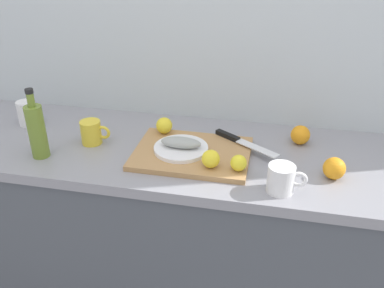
{
  "coord_description": "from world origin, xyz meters",
  "views": [
    {
      "loc": [
        0.35,
        -1.37,
        1.68
      ],
      "look_at": [
        0.07,
        -0.04,
        0.95
      ],
      "focal_mm": 38.92,
      "sensor_mm": 36.0,
      "label": 1
    }
  ],
  "objects_px": {
    "lemon_0": "(164,125)",
    "coffee_mug_2": "(27,113)",
    "coffee_mug_1": "(92,132)",
    "olive_oil_bottle": "(37,130)",
    "white_plate": "(181,148)",
    "coffee_mug_0": "(282,179)",
    "fish_fillet": "(181,142)",
    "chef_knife": "(238,140)",
    "cutting_board": "(192,153)",
    "orange_0": "(334,168)"
  },
  "relations": [
    {
      "from": "lemon_0",
      "to": "coffee_mug_2",
      "type": "height_order",
      "value": "coffee_mug_2"
    },
    {
      "from": "coffee_mug_1",
      "to": "olive_oil_bottle",
      "type": "bearing_deg",
      "value": -137.34
    },
    {
      "from": "white_plate",
      "to": "olive_oil_bottle",
      "type": "distance_m",
      "value": 0.53
    },
    {
      "from": "coffee_mug_0",
      "to": "lemon_0",
      "type": "bearing_deg",
      "value": 148.23
    },
    {
      "from": "white_plate",
      "to": "coffee_mug_2",
      "type": "bearing_deg",
      "value": 170.24
    },
    {
      "from": "white_plate",
      "to": "fish_fillet",
      "type": "relative_size",
      "value": 1.33
    },
    {
      "from": "coffee_mug_1",
      "to": "white_plate",
      "type": "bearing_deg",
      "value": -3.29
    },
    {
      "from": "chef_knife",
      "to": "coffee_mug_1",
      "type": "height_order",
      "value": "coffee_mug_1"
    },
    {
      "from": "cutting_board",
      "to": "white_plate",
      "type": "height_order",
      "value": "white_plate"
    },
    {
      "from": "cutting_board",
      "to": "white_plate",
      "type": "bearing_deg",
      "value": -176.92
    },
    {
      "from": "coffee_mug_2",
      "to": "lemon_0",
      "type": "bearing_deg",
      "value": 0.62
    },
    {
      "from": "fish_fillet",
      "to": "orange_0",
      "type": "relative_size",
      "value": 2.0
    },
    {
      "from": "chef_knife",
      "to": "lemon_0",
      "type": "relative_size",
      "value": 3.95
    },
    {
      "from": "coffee_mug_0",
      "to": "orange_0",
      "type": "distance_m",
      "value": 0.21
    },
    {
      "from": "fish_fillet",
      "to": "orange_0",
      "type": "bearing_deg",
      "value": -4.85
    },
    {
      "from": "chef_knife",
      "to": "coffee_mug_1",
      "type": "bearing_deg",
      "value": -138.38
    },
    {
      "from": "cutting_board",
      "to": "olive_oil_bottle",
      "type": "xyz_separation_m",
      "value": [
        -0.55,
        -0.12,
        0.1
      ]
    },
    {
      "from": "chef_knife",
      "to": "orange_0",
      "type": "relative_size",
      "value": 3.39
    },
    {
      "from": "cutting_board",
      "to": "coffee_mug_0",
      "type": "relative_size",
      "value": 3.35
    },
    {
      "from": "olive_oil_bottle",
      "to": "orange_0",
      "type": "distance_m",
      "value": 1.06
    },
    {
      "from": "white_plate",
      "to": "coffee_mug_2",
      "type": "height_order",
      "value": "coffee_mug_2"
    },
    {
      "from": "coffee_mug_2",
      "to": "cutting_board",
      "type": "bearing_deg",
      "value": -9.06
    },
    {
      "from": "olive_oil_bottle",
      "to": "coffee_mug_1",
      "type": "distance_m",
      "value": 0.21
    },
    {
      "from": "olive_oil_bottle",
      "to": "coffee_mug_1",
      "type": "bearing_deg",
      "value": 42.66
    },
    {
      "from": "white_plate",
      "to": "olive_oil_bottle",
      "type": "height_order",
      "value": "olive_oil_bottle"
    },
    {
      "from": "fish_fillet",
      "to": "lemon_0",
      "type": "height_order",
      "value": "lemon_0"
    },
    {
      "from": "coffee_mug_0",
      "to": "coffee_mug_2",
      "type": "distance_m",
      "value": 1.11
    },
    {
      "from": "white_plate",
      "to": "fish_fillet",
      "type": "distance_m",
      "value": 0.03
    },
    {
      "from": "fish_fillet",
      "to": "coffee_mug_2",
      "type": "relative_size",
      "value": 1.34
    },
    {
      "from": "coffee_mug_0",
      "to": "coffee_mug_1",
      "type": "bearing_deg",
      "value": 165.89
    },
    {
      "from": "coffee_mug_1",
      "to": "orange_0",
      "type": "height_order",
      "value": "coffee_mug_1"
    },
    {
      "from": "orange_0",
      "to": "fish_fillet",
      "type": "bearing_deg",
      "value": 175.15
    },
    {
      "from": "coffee_mug_2",
      "to": "orange_0",
      "type": "height_order",
      "value": "coffee_mug_2"
    },
    {
      "from": "fish_fillet",
      "to": "coffee_mug_1",
      "type": "bearing_deg",
      "value": 176.71
    },
    {
      "from": "coffee_mug_0",
      "to": "coffee_mug_2",
      "type": "height_order",
      "value": "coffee_mug_2"
    },
    {
      "from": "chef_knife",
      "to": "coffee_mug_2",
      "type": "xyz_separation_m",
      "value": [
        -0.9,
        0.01,
        0.02
      ]
    },
    {
      "from": "lemon_0",
      "to": "olive_oil_bottle",
      "type": "distance_m",
      "value": 0.48
    },
    {
      "from": "fish_fillet",
      "to": "lemon_0",
      "type": "relative_size",
      "value": 2.33
    },
    {
      "from": "coffee_mug_2",
      "to": "coffee_mug_1",
      "type": "bearing_deg",
      "value": -16.45
    },
    {
      "from": "coffee_mug_0",
      "to": "orange_0",
      "type": "height_order",
      "value": "coffee_mug_0"
    },
    {
      "from": "lemon_0",
      "to": "orange_0",
      "type": "xyz_separation_m",
      "value": [
        0.64,
        -0.17,
        -0.01
      ]
    },
    {
      "from": "cutting_board",
      "to": "fish_fillet",
      "type": "height_order",
      "value": "fish_fillet"
    },
    {
      "from": "coffee_mug_2",
      "to": "orange_0",
      "type": "xyz_separation_m",
      "value": [
        1.25,
        -0.17,
        -0.02
      ]
    },
    {
      "from": "white_plate",
      "to": "chef_knife",
      "type": "height_order",
      "value": "chef_knife"
    },
    {
      "from": "fish_fillet",
      "to": "coffee_mug_1",
      "type": "distance_m",
      "value": 0.36
    },
    {
      "from": "lemon_0",
      "to": "orange_0",
      "type": "height_order",
      "value": "lemon_0"
    },
    {
      "from": "white_plate",
      "to": "fish_fillet",
      "type": "xyz_separation_m",
      "value": [
        -0.0,
        -0.0,
        0.03
      ]
    },
    {
      "from": "lemon_0",
      "to": "coffee_mug_0",
      "type": "distance_m",
      "value": 0.55
    },
    {
      "from": "olive_oil_bottle",
      "to": "orange_0",
      "type": "relative_size",
      "value": 3.49
    },
    {
      "from": "cutting_board",
      "to": "olive_oil_bottle",
      "type": "relative_size",
      "value": 1.61
    }
  ]
}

